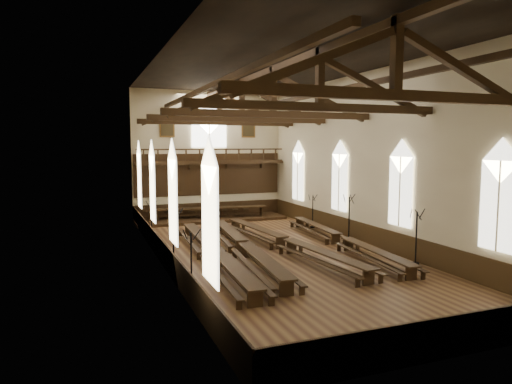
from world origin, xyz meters
TOP-DOWN VIEW (x-y plane):
  - ground at (0.00, 0.00)m, footprint 26.00×26.00m
  - room_walls at (0.00, 0.00)m, footprint 26.00×26.00m
  - wainscot_band at (0.00, 0.00)m, footprint 12.00×26.00m
  - side_windows at (-0.00, -0.00)m, footprint 11.85×19.80m
  - end_window at (0.00, 12.90)m, footprint 2.80×0.12m
  - minstrels_gallery at (0.00, 12.66)m, footprint 11.80×1.24m
  - portraits at (0.00, 12.90)m, footprint 7.75×0.09m
  - roof_trusses at (0.00, -0.00)m, footprint 11.70×25.70m
  - refectory_row_a at (-3.48, -0.61)m, footprint 1.84×14.38m
  - refectory_row_b at (-1.61, 0.07)m, footprint 2.14×14.44m
  - refectory_row_c at (0.82, 0.14)m, footprint 2.17×14.45m
  - refectory_row_d at (4.23, -0.19)m, footprint 1.97×13.92m
  - dais at (-0.33, 11.40)m, footprint 11.40×3.16m
  - high_table at (-0.33, 11.40)m, footprint 8.77×2.03m
  - high_chairs at (-0.33, 12.24)m, footprint 6.75×0.46m
  - candelabrum_left_near at (-5.55, -4.81)m, footprint 0.74×0.74m
  - candelabrum_left_mid at (-5.55, -1.03)m, footprint 0.82×0.86m
  - candelabrum_left_far at (-5.55, 6.28)m, footprint 0.72×0.67m
  - candelabrum_right_near at (5.55, -4.73)m, footprint 0.74×0.85m
  - candelabrum_right_mid at (5.55, 1.23)m, footprint 0.86×0.80m
  - candelabrum_right_far at (5.55, 5.90)m, footprint 0.70×0.68m

SIDE VIEW (x-z plane):
  - ground at x=0.00m, z-range 0.00..0.00m
  - dais at x=-0.33m, z-range 0.00..0.21m
  - refectory_row_d at x=4.23m, z-range 0.16..0.85m
  - refectory_row_a at x=-3.48m, z-range 0.17..0.91m
  - refectory_row_b at x=-1.61m, z-range 0.17..0.91m
  - refectory_row_c at x=0.82m, z-range 0.17..0.91m
  - wainscot_band at x=0.00m, z-range 0.00..1.20m
  - candelabrum_right_far at x=5.55m, z-range -0.46..1.88m
  - candelabrum_left_far at x=-5.55m, z-range -0.46..1.91m
  - high_chairs at x=-0.33m, z-range 0.25..1.22m
  - candelabrum_left_near at x=-5.55m, z-range -0.49..2.02m
  - candelabrum_right_near at x=5.55m, z-range -0.54..2.21m
  - candelabrum_left_mid at x=-5.55m, z-range -0.56..2.28m
  - candelabrum_right_mid at x=5.55m, z-range -0.56..2.29m
  - high_table at x=-0.33m, z-range 0.49..1.31m
  - side_windows at x=0.00m, z-range 1.49..5.99m
  - minstrels_gallery at x=0.00m, z-range 2.06..5.76m
  - room_walls at x=0.00m, z-range -6.54..19.46m
  - portraits at x=0.00m, z-range 6.38..7.82m
  - end_window at x=0.00m, z-range 5.32..9.12m
  - roof_trusses at x=0.00m, z-range 6.82..9.62m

